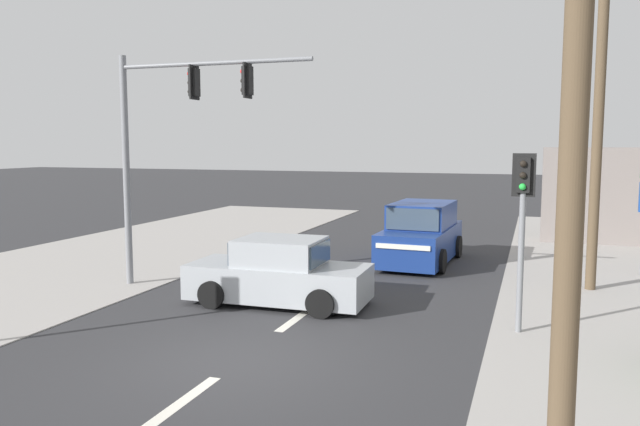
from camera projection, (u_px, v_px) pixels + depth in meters
name	position (u px, v px, depth m)	size (l,w,h in m)	color
ground_plane	(238.00, 362.00, 10.76)	(140.00, 140.00, 0.00)	#303033
lane_dash_near	(174.00, 407.00, 8.88)	(0.20, 2.40, 0.01)	silver
lane_dash_mid	(300.00, 316.00, 13.58)	(0.20, 2.40, 0.01)	silver
lane_dash_far	(361.00, 272.00, 18.27)	(0.20, 2.40, 0.01)	silver
kerb_left_verge	(27.00, 279.00, 17.28)	(8.00, 40.00, 0.02)	#A39E99
utility_pole_foreground_right	(561.00, 44.00, 5.83)	(3.78, 0.36, 8.65)	brown
utility_pole_midground_right	(600.00, 83.00, 15.43)	(1.80, 0.26, 9.97)	brown
traffic_signal_mast	(168.00, 128.00, 15.82)	(5.29, 0.45, 6.00)	slate
pedestal_signal_right_kerb	(522.00, 212.00, 12.12)	(0.44, 0.30, 3.56)	slate
sedan_crossing_left	(279.00, 274.00, 14.55)	(4.27, 1.96, 1.56)	#A3A8AD
suv_kerbside_parked	(421.00, 235.00, 19.61)	(2.23, 4.62, 1.90)	navy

